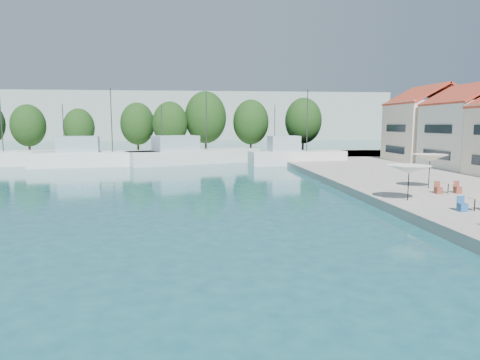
{
  "coord_description": "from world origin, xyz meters",
  "views": [
    {
      "loc": [
        -5.39,
        -1.12,
        5.3
      ],
      "look_at": [
        -2.66,
        26.0,
        1.73
      ],
      "focal_mm": 32.0,
      "sensor_mm": 36.0,
      "label": 1
    }
  ],
  "objects": [
    {
      "name": "hill_east",
      "position": [
        40.0,
        180.0,
        6.0
      ],
      "size": [
        140.0,
        40.0,
        12.0
      ],
      "primitive_type": "cube",
      "color": "#97A59A",
      "rests_on": "ground"
    },
    {
      "name": "tree_05",
      "position": [
        -9.62,
        68.7,
        5.4
      ],
      "size": [
        5.62,
        5.62,
        8.33
      ],
      "color": "#3F2B19",
      "rests_on": "quay_far"
    },
    {
      "name": "hill_west",
      "position": [
        -30.0,
        160.0,
        8.0
      ],
      "size": [
        180.0,
        40.0,
        16.0
      ],
      "primitive_type": "cube",
      "color": "#97A59A",
      "rests_on": "ground"
    },
    {
      "name": "trawler_03",
      "position": [
        -6.15,
        57.44,
        1.07
      ],
      "size": [
        18.72,
        11.97,
        10.2
      ],
      "rotation": [
        0.0,
        0.0,
        0.43
      ],
      "color": "silver",
      "rests_on": "ground"
    },
    {
      "name": "quay_far",
      "position": [
        -8.0,
        67.0,
        0.3
      ],
      "size": [
        90.0,
        16.0,
        0.6
      ],
      "primitive_type": "cube",
      "color": "gray",
      "rests_on": "ground"
    },
    {
      "name": "tree_03",
      "position": [
        -24.34,
        70.77,
        4.78
      ],
      "size": [
        4.9,
        4.9,
        7.25
      ],
      "color": "#3F2B19",
      "rests_on": "quay_far"
    },
    {
      "name": "cafe_table_03",
      "position": [
        11.64,
        26.13,
        0.89
      ],
      "size": [
        1.82,
        0.7,
        0.76
      ],
      "color": "black",
      "rests_on": "quay_right"
    },
    {
      "name": "trawler_02",
      "position": [
        -18.24,
        54.87,
        1.07
      ],
      "size": [
        16.94,
        6.66,
        10.2
      ],
      "rotation": [
        0.0,
        0.0,
        0.15
      ],
      "color": "white",
      "rests_on": "ground"
    },
    {
      "name": "tree_04",
      "position": [
        -15.11,
        71.39,
        5.37
      ],
      "size": [
        5.58,
        5.58,
        8.27
      ],
      "color": "#3F2B19",
      "rests_on": "quay_far"
    },
    {
      "name": "cafe_table_02",
      "position": [
        9.58,
        20.29,
        0.89
      ],
      "size": [
        1.82,
        0.7,
        0.76
      ],
      "color": "black",
      "rests_on": "quay_right"
    },
    {
      "name": "tree_02",
      "position": [
        -31.58,
        69.07,
        5.1
      ],
      "size": [
        5.26,
        5.26,
        7.79
      ],
      "color": "#3F2B19",
      "rests_on": "quay_far"
    },
    {
      "name": "tree_07",
      "position": [
        3.53,
        69.46,
        5.64
      ],
      "size": [
        5.9,
        5.9,
        8.74
      ],
      "color": "#3F2B19",
      "rests_on": "quay_far"
    },
    {
      "name": "building_05",
      "position": [
        24.0,
        42.0,
        5.26
      ],
      "size": [
        8.4,
        8.8,
        9.7
      ],
      "color": "silver",
      "rests_on": "quay_right"
    },
    {
      "name": "tree_08",
      "position": [
        12.63,
        70.52,
        5.89
      ],
      "size": [
        6.19,
        6.19,
        9.16
      ],
      "color": "#3F2B19",
      "rests_on": "quay_far"
    },
    {
      "name": "umbrella_cream",
      "position": [
        11.59,
        28.53,
        2.87
      ],
      "size": [
        2.57,
        2.57,
        2.52
      ],
      "color": "black",
      "rests_on": "quay_right"
    },
    {
      "name": "tree_06",
      "position": [
        -3.91,
        69.81,
        6.4
      ],
      "size": [
        6.79,
        6.79,
        10.05
      ],
      "color": "#3F2B19",
      "rests_on": "quay_far"
    },
    {
      "name": "trawler_04",
      "position": [
        7.45,
        53.97,
        1.07
      ],
      "size": [
        13.03,
        4.94,
        10.2
      ],
      "rotation": [
        0.0,
        0.0,
        0.13
      ],
      "color": "silver",
      "rests_on": "ground"
    },
    {
      "name": "building_06",
      "position": [
        24.0,
        51.0,
        5.5
      ],
      "size": [
        9.0,
        8.8,
        10.2
      ],
      "color": "#F3DEC2",
      "rests_on": "quay_right"
    },
    {
      "name": "umbrella_white",
      "position": [
        7.61,
        23.87,
        2.54
      ],
      "size": [
        2.74,
        2.74,
        2.19
      ],
      "color": "black",
      "rests_on": "quay_right"
    }
  ]
}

